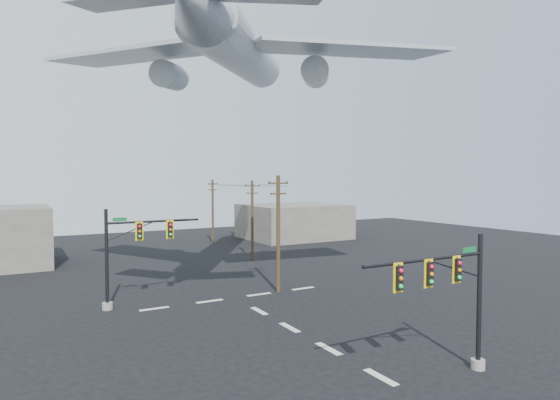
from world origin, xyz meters
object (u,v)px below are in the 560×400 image
utility_pole_a (278,231)px  utility_pole_c (213,210)px  signal_mast_near (454,297)px  airliner (242,52)px  signal_mast_far (128,254)px  utility_pole_b (252,219)px

utility_pole_a → utility_pole_c: bearing=74.6°
signal_mast_near → airliner: 24.36m
utility_pole_c → signal_mast_near: bearing=-120.8°
utility_pole_a → airliner: airliner is taller
signal_mast_far → airliner: 17.34m
signal_mast_far → utility_pole_b: utility_pole_b is taller
utility_pole_a → utility_pole_c: (5.62, 28.37, -0.19)m
utility_pole_b → utility_pole_a: bearing=-101.5°
signal_mast_near → utility_pole_c: 46.37m
signal_mast_near → utility_pole_b: (5.44, 31.46, 0.90)m
utility_pole_c → airliner: (-7.92, -26.76, 14.05)m
utility_pole_c → signal_mast_far: bearing=-144.5°
signal_mast_near → utility_pole_a: (0.88, 17.54, 1.14)m
signal_mast_far → utility_pole_a: size_ratio=0.75×
signal_mast_near → utility_pole_b: size_ratio=0.83×
utility_pole_b → airliner: airliner is taller
signal_mast_far → utility_pole_c: 31.75m
signal_mast_near → utility_pole_c: bearing=81.9°
signal_mast_far → airliner: (8.78, 0.24, 14.95)m
signal_mast_far → utility_pole_a: 11.21m
signal_mast_near → airliner: (-1.42, 19.15, 14.99)m
utility_pole_a → airliner: size_ratio=0.31×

